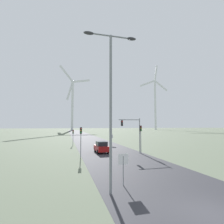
# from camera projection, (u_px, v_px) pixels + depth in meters

# --- Properties ---
(ground_plane) EXTENTS (600.00, 600.00, 0.00)m
(ground_plane) POSITION_uv_depth(u_px,v_px,m) (217.00, 216.00, 8.51)
(ground_plane) COLOR #5B6651
(road_surface) EXTENTS (10.00, 240.00, 0.01)m
(road_surface) POSITION_uv_depth(u_px,v_px,m) (89.00, 140.00, 54.76)
(road_surface) COLOR #2D2D33
(road_surface) RESTS_ON ground
(streetlamp) EXTENTS (3.75, 0.32, 10.70)m
(streetlamp) POSITION_uv_depth(u_px,v_px,m) (111.00, 92.00, 11.78)
(streetlamp) COLOR gray
(streetlamp) RESTS_ON ground
(stop_sign_near) EXTENTS (0.81, 0.07, 2.31)m
(stop_sign_near) POSITION_uv_depth(u_px,v_px,m) (123.00, 163.00, 12.97)
(stop_sign_near) COLOR gray
(stop_sign_near) RESTS_ON ground
(stop_sign_far) EXTENTS (0.81, 0.07, 2.41)m
(stop_sign_far) POSITION_uv_depth(u_px,v_px,m) (111.00, 138.00, 38.97)
(stop_sign_far) COLOR gray
(stop_sign_far) RESTS_ON ground
(traffic_light_post_near_left) EXTENTS (0.28, 0.34, 4.18)m
(traffic_light_post_near_left) POSITION_uv_depth(u_px,v_px,m) (81.00, 135.00, 24.06)
(traffic_light_post_near_left) COLOR gray
(traffic_light_post_near_left) RESTS_ON ground
(traffic_light_post_near_right) EXTENTS (0.28, 0.34, 4.42)m
(traffic_light_post_near_right) POSITION_uv_depth(u_px,v_px,m) (141.00, 133.00, 28.01)
(traffic_light_post_near_right) COLOR gray
(traffic_light_post_near_right) RESTS_ON ground
(traffic_light_post_mid_left) EXTENTS (0.28, 0.33, 3.45)m
(traffic_light_post_mid_left) POSITION_uv_depth(u_px,v_px,m) (73.00, 134.00, 39.75)
(traffic_light_post_mid_left) COLOR gray
(traffic_light_post_mid_left) RESTS_ON ground
(traffic_light_mast_overhead) EXTENTS (3.63, 0.35, 5.60)m
(traffic_light_mast_overhead) POSITION_uv_depth(u_px,v_px,m) (132.00, 129.00, 28.00)
(traffic_light_mast_overhead) COLOR gray
(traffic_light_mast_overhead) RESTS_ON ground
(car_approaching) EXTENTS (1.91, 4.15, 1.83)m
(car_approaching) POSITION_uv_depth(u_px,v_px,m) (101.00, 147.00, 28.59)
(car_approaching) COLOR maroon
(car_approaching) RESTS_ON ground
(wind_turbine_left) EXTENTS (30.08, 11.87, 60.72)m
(wind_turbine_left) POSITION_uv_depth(u_px,v_px,m) (72.00, 100.00, 166.58)
(wind_turbine_left) COLOR silver
(wind_turbine_left) RESTS_ON ground
(wind_turbine_center) EXTENTS (30.55, 6.63, 72.17)m
(wind_turbine_center) POSITION_uv_depth(u_px,v_px,m) (155.00, 100.00, 193.40)
(wind_turbine_center) COLOR silver
(wind_turbine_center) RESTS_ON ground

